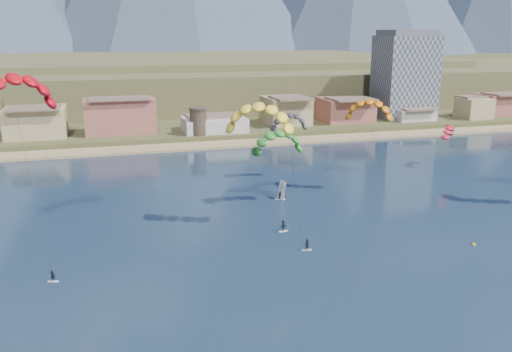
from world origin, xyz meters
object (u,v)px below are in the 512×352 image
Objects in this scene: watchtower at (198,121)px; kitesurfer_yellow at (260,114)px; windsurfer at (281,194)px; apartment_tower at (405,75)px; kitesurfer_green at (278,139)px; kitesurfer_red at (12,87)px; buoy at (474,244)px.

kitesurfer_yellow is at bearing -92.71° from watchtower.
watchtower is at bearing 94.50° from windsurfer.
kitesurfer_green is at bearing -132.92° from apartment_tower.
kitesurfer_red is at bearing -161.32° from kitesurfer_green.
apartment_tower is 52.05× the size of buoy.
apartment_tower is at bearing 48.25° from kitesurfer_yellow.
kitesurfer_yellow is at bearing 5.34° from kitesurfer_red.
kitesurfer_green reaches higher than watchtower.
kitesurfer_yellow is (-3.77, -79.85, 13.65)m from watchtower.
buoy is (27.01, -97.03, -6.26)m from watchtower.
kitesurfer_red is at bearing 168.49° from buoy.
kitesurfer_red is (-120.48, -97.28, 7.94)m from apartment_tower.
kitesurfer_green is at bearing 18.68° from kitesurfer_red.
apartment_tower is at bearing 38.92° from kitesurfer_red.
watchtower is at bearing 64.08° from kitesurfer_red.
apartment_tower is 124.30m from buoy.
buoy is at bearing -11.51° from kitesurfer_red.
windsurfer is (5.12, -65.08, -5.18)m from watchtower.
kitesurfer_red reaches higher than windsurfer.
kitesurfer_green is 12.69m from windsurfer.
kitesurfer_red is at bearing -141.08° from apartment_tower.
apartment_tower is 155.06m from kitesurfer_red.
kitesurfer_yellow is at bearing -121.05° from windsurfer.
windsurfer is (45.60, 18.20, -24.56)m from kitesurfer_red.
apartment_tower is 110.17m from windsurfer.
apartment_tower is 1.33× the size of kitesurfer_yellow.
watchtower is (-80.00, -14.00, -11.45)m from apartment_tower.
apartment_tower reaches higher than windsurfer.
kitesurfer_yellow is at bearing 150.84° from buoy.
watchtower is 81.10m from kitesurfer_yellow.
buoy is (67.49, -13.75, -25.65)m from kitesurfer_red.
kitesurfer_yellow reaches higher than windsurfer.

